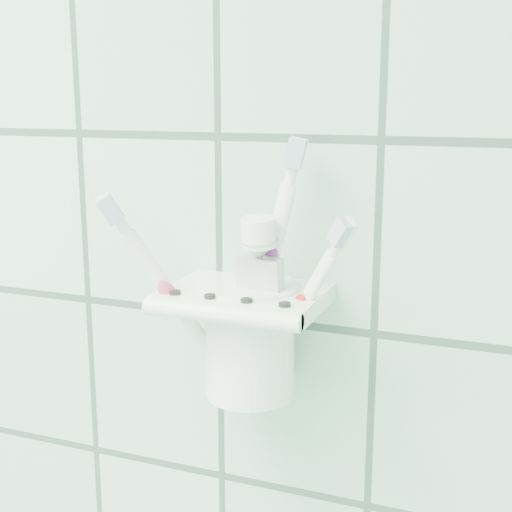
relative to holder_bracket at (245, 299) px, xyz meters
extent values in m
cube|color=white|center=(0.00, 0.04, -0.01)|extent=(0.05, 0.02, 0.04)
cube|color=white|center=(0.00, 0.00, 0.00)|extent=(0.14, 0.10, 0.02)
cylinder|color=white|center=(0.00, -0.05, 0.00)|extent=(0.14, 0.02, 0.02)
cylinder|color=black|center=(-0.05, -0.04, 0.01)|extent=(0.01, 0.01, 0.00)
cylinder|color=black|center=(-0.02, -0.04, 0.01)|extent=(0.01, 0.01, 0.00)
cylinder|color=black|center=(0.02, -0.04, 0.01)|extent=(0.01, 0.01, 0.00)
cylinder|color=black|center=(0.05, -0.04, 0.01)|extent=(0.01, 0.01, 0.00)
cylinder|color=white|center=(0.00, 0.00, -0.04)|extent=(0.08, 0.08, 0.10)
cylinder|color=white|center=(0.00, 0.00, 0.01)|extent=(0.09, 0.09, 0.01)
cylinder|color=black|center=(0.00, 0.00, 0.01)|extent=(0.07, 0.07, 0.00)
cylinder|color=white|center=(-0.01, 0.00, 0.00)|extent=(0.09, 0.07, 0.15)
cylinder|color=white|center=(-0.01, 0.00, 0.10)|extent=(0.02, 0.02, 0.02)
cube|color=silver|center=(-0.01, -0.01, 0.11)|extent=(0.02, 0.02, 0.03)
cube|color=white|center=(-0.01, 0.00, 0.11)|extent=(0.02, 0.02, 0.03)
ellipsoid|color=#D83F72|center=(-0.01, 0.00, 0.02)|extent=(0.03, 0.02, 0.03)
cylinder|color=white|center=(0.00, 0.00, 0.01)|extent=(0.05, 0.04, 0.18)
cylinder|color=white|center=(0.00, 0.00, 0.11)|extent=(0.02, 0.01, 0.03)
cube|color=silver|center=(0.00, -0.01, 0.13)|extent=(0.02, 0.01, 0.03)
cube|color=white|center=(0.00, 0.00, 0.13)|extent=(0.02, 0.01, 0.03)
ellipsoid|color=purple|center=(0.00, -0.01, 0.03)|extent=(0.02, 0.01, 0.04)
cylinder|color=white|center=(0.01, 0.01, 0.00)|extent=(0.09, 0.05, 0.14)
cylinder|color=white|center=(0.01, 0.01, 0.09)|extent=(0.02, 0.02, 0.02)
cube|color=silver|center=(0.01, 0.01, 0.10)|extent=(0.02, 0.02, 0.02)
cube|color=white|center=(0.01, 0.02, 0.10)|extent=(0.02, 0.01, 0.03)
ellipsoid|color=red|center=(0.01, 0.01, 0.02)|extent=(0.03, 0.02, 0.03)
cube|color=silver|center=(0.01, 0.01, -0.02)|extent=(0.04, 0.03, 0.12)
cube|color=silver|center=(0.01, 0.01, -0.07)|extent=(0.04, 0.01, 0.01)
cone|color=silver|center=(0.01, 0.01, 0.05)|extent=(0.04, 0.04, 0.02)
cylinder|color=white|center=(0.01, 0.01, 0.06)|extent=(0.03, 0.03, 0.03)
camera|label=1|loc=(0.22, -0.55, 0.17)|focal=50.00mm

